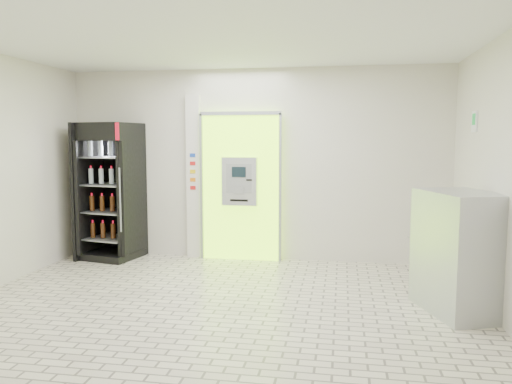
# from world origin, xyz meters

# --- Properties ---
(ground) EXTENTS (6.00, 6.00, 0.00)m
(ground) POSITION_xyz_m (0.00, 0.00, 0.00)
(ground) COLOR #BCB09C
(ground) RESTS_ON ground
(room_shell) EXTENTS (6.00, 6.00, 6.00)m
(room_shell) POSITION_xyz_m (0.00, 0.00, 1.84)
(room_shell) COLOR silver
(room_shell) RESTS_ON ground
(atm_assembly) EXTENTS (1.30, 0.24, 2.33)m
(atm_assembly) POSITION_xyz_m (-0.20, 2.41, 1.17)
(atm_assembly) COLOR #9FF918
(atm_assembly) RESTS_ON ground
(pillar) EXTENTS (0.22, 0.11, 2.60)m
(pillar) POSITION_xyz_m (-0.98, 2.45, 1.30)
(pillar) COLOR silver
(pillar) RESTS_ON ground
(beverage_cooler) EXTENTS (0.94, 0.89, 2.16)m
(beverage_cooler) POSITION_xyz_m (-2.27, 2.14, 1.04)
(beverage_cooler) COLOR black
(beverage_cooler) RESTS_ON ground
(steel_cabinet) EXTENTS (0.98, 1.17, 1.34)m
(steel_cabinet) POSITION_xyz_m (2.66, 0.40, 0.67)
(steel_cabinet) COLOR #ACAFB4
(steel_cabinet) RESTS_ON ground
(exit_sign) EXTENTS (0.02, 0.22, 0.26)m
(exit_sign) POSITION_xyz_m (2.99, 1.40, 2.12)
(exit_sign) COLOR white
(exit_sign) RESTS_ON room_shell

